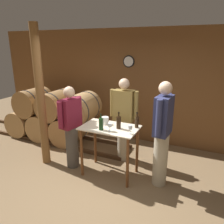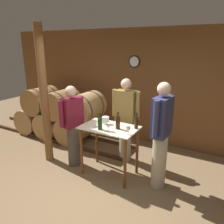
% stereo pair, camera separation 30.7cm
% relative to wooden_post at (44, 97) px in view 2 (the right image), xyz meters
% --- Properties ---
extents(ground_plane, '(14.00, 14.00, 0.00)m').
position_rel_wooden_post_xyz_m(ground_plane, '(1.48, -0.59, -1.35)').
color(ground_plane, brown).
extents(back_wall, '(8.40, 0.08, 2.70)m').
position_rel_wooden_post_xyz_m(back_wall, '(1.48, 1.88, 0.00)').
color(back_wall, brown).
rests_on(back_wall, ground_plane).
extents(barrel_rack, '(4.42, 0.80, 1.28)m').
position_rel_wooden_post_xyz_m(barrel_rack, '(-0.63, 0.99, -0.73)').
color(barrel_rack, '#4C331E').
rests_on(barrel_rack, ground_plane).
extents(tasting_table, '(1.00, 0.63, 0.93)m').
position_rel_wooden_post_xyz_m(tasting_table, '(1.37, 0.15, -0.62)').
color(tasting_table, beige).
rests_on(tasting_table, ground_plane).
extents(wooden_post, '(0.16, 0.16, 2.70)m').
position_rel_wooden_post_xyz_m(wooden_post, '(0.00, 0.00, 0.00)').
color(wooden_post, brown).
rests_on(wooden_post, ground_plane).
extents(wine_bottle_far_left, '(0.08, 0.08, 0.29)m').
position_rel_wooden_post_xyz_m(wine_bottle_far_left, '(1.29, -0.03, -0.31)').
color(wine_bottle_far_left, '#193819').
rests_on(wine_bottle_far_left, tasting_table).
extents(wine_bottle_left, '(0.08, 0.08, 0.30)m').
position_rel_wooden_post_xyz_m(wine_bottle_left, '(1.54, 0.15, -0.30)').
color(wine_bottle_left, black).
rests_on(wine_bottle_left, tasting_table).
extents(wine_bottle_center, '(0.07, 0.07, 0.28)m').
position_rel_wooden_post_xyz_m(wine_bottle_center, '(1.81, 0.32, -0.31)').
color(wine_bottle_center, black).
rests_on(wine_bottle_center, tasting_table).
extents(wine_glass_near_left, '(0.07, 0.07, 0.14)m').
position_rel_wooden_post_xyz_m(wine_glass_near_left, '(1.45, -0.02, -0.32)').
color(wine_glass_near_left, silver).
rests_on(wine_glass_near_left, tasting_table).
extents(wine_glass_near_center, '(0.07, 0.07, 0.15)m').
position_rel_wooden_post_xyz_m(wine_glass_near_center, '(1.80, 0.01, -0.31)').
color(wine_glass_near_center, silver).
rests_on(wine_glass_near_center, tasting_table).
extents(ice_bucket, '(0.13, 0.13, 0.13)m').
position_rel_wooden_post_xyz_m(ice_bucket, '(1.23, 0.26, -0.35)').
color(ice_bucket, white).
rests_on(ice_bucket, tasting_table).
extents(person_host, '(0.29, 0.58, 1.61)m').
position_rel_wooden_post_xyz_m(person_host, '(0.59, 0.09, -0.50)').
color(person_host, '#4C4742').
rests_on(person_host, ground_plane).
extents(person_visitor_with_scarf, '(0.25, 0.59, 1.79)m').
position_rel_wooden_post_xyz_m(person_visitor_with_scarf, '(2.28, 0.22, -0.40)').
color(person_visitor_with_scarf, '#B7AD93').
rests_on(person_visitor_with_scarf, ground_plane).
extents(person_visitor_bearded, '(0.59, 0.24, 1.71)m').
position_rel_wooden_post_xyz_m(person_visitor_bearded, '(1.39, 0.77, -0.45)').
color(person_visitor_bearded, '#B7AD93').
rests_on(person_visitor_bearded, ground_plane).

